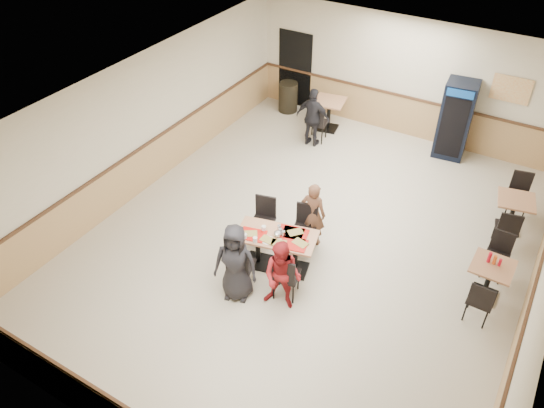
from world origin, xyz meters
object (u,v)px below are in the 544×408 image
Objects in this scene: diner_woman_right at (282,276)px; side_table_far at (513,209)px; diner_man_opposite at (313,214)px; lone_diner at (313,118)px; back_table at (329,110)px; trash_bin at (288,97)px; main_table at (277,246)px; side_table_near at (490,276)px; diner_woman_left at (236,263)px; pepsi_cooler at (455,120)px.

side_table_far is (2.94, 4.11, -0.19)m from diner_woman_right.
diner_man_opposite is 3.69m from lone_diner.
back_table is 1.46m from trash_bin.
main_table reaches higher than side_table_near.
side_table_near is (3.27, 0.28, -0.20)m from diner_man_opposite.
diner_woman_left is 1.85× the size of side_table_far.
side_table_far is at bearing 167.51° from lone_diner.
diner_man_opposite is 1.56× the size of back_table.
diner_woman_right is at bearing -125.55° from side_table_far.
pepsi_cooler is at bearing 113.51° from side_table_near.
pepsi_cooler is at bearing 130.05° from side_table_far.
pepsi_cooler is 2.28× the size of trash_bin.
lone_diner reaches higher than back_table.
diner_woman_right is 3.57m from side_table_near.
side_table_far is (-0.02, 2.11, 0.01)m from side_table_near.
main_table is 4.84m from side_table_far.
diner_man_opposite is at bearing -55.75° from trash_bin.
diner_man_opposite is 0.73× the size of pepsi_cooler.
lone_diner is 0.80× the size of pepsi_cooler.
trash_bin reaches higher than side_table_near.
diner_woman_left is 7.00m from trash_bin.
diner_man_opposite is (0.24, 0.96, 0.18)m from main_table.
diner_man_opposite is 1.67× the size of trash_bin.
diner_woman_right is 1.75m from diner_man_opposite.
main_table is at bearing -136.23° from side_table_far.
main_table is 1.02× the size of diner_woman_left.
diner_man_opposite is 4.04m from side_table_far.
diner_woman_right is at bearing -67.62° from main_table.
diner_woman_right is (0.56, -0.76, 0.18)m from main_table.
diner_woman_right is at bearing -71.28° from back_table.
lone_diner is 0.95m from back_table.
main_table is at bearing 69.23° from diner_man_opposite.
diner_woman_right is 5.39m from lone_diner.
diner_woman_left is at bearing 100.89° from lone_diner.
back_table is (-2.01, 5.93, -0.14)m from diner_woman_right.
diner_man_opposite is at bearing 90.66° from diner_woman_right.
side_table_far is (3.49, 3.35, -0.01)m from main_table.
side_table_near is 0.89× the size of side_table_far.
diner_woman_right is at bearing -145.97° from side_table_near.
pepsi_cooler is at bearing -113.50° from diner_man_opposite.
main_table is at bearing 116.40° from diner_woman_right.
back_table is at bearing -178.76° from pepsi_cooler.
diner_man_opposite is 4.54m from back_table.
lone_diner is 1.71× the size of back_table.
lone_diner is 3.36m from pepsi_cooler.
diner_woman_left reaches higher than main_table.
side_table_near is at bearing 11.58° from diner_woman_left.
side_table_near is 4.74m from pepsi_cooler.
pepsi_cooler is (1.07, 6.32, 0.26)m from diner_woman_right.
main_table is at bearing 57.21° from diner_woman_left.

